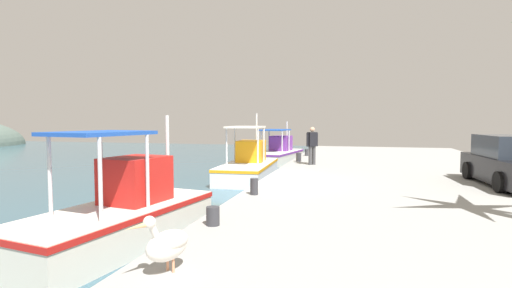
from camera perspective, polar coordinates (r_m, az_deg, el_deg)
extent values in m
cube|color=#9E9E99|center=(12.83, 23.09, -7.64)|extent=(36.00, 10.00, 0.80)
cube|color=silver|center=(9.29, -20.09, -11.55)|extent=(5.25, 2.70, 0.88)
cube|color=red|center=(9.20, -20.14, -9.38)|extent=(5.30, 2.75, 0.12)
cube|color=red|center=(9.54, -17.62, -5.10)|extent=(1.57, 1.37, 1.08)
cylinder|color=silver|center=(7.78, -22.37, -5.05)|extent=(0.08, 0.08, 1.64)
cylinder|color=silver|center=(8.80, -28.59, -4.24)|extent=(0.08, 0.08, 1.64)
cylinder|color=silver|center=(8.77, -16.01, -3.98)|extent=(0.08, 0.08, 1.64)
cylinder|color=silver|center=(9.68, -22.27, -3.40)|extent=(0.08, 0.08, 1.64)
cube|color=#1E4CB2|center=(8.66, -22.45, 1.50)|extent=(2.23, 1.73, 0.08)
cylinder|color=silver|center=(10.45, -13.16, -1.49)|extent=(0.10, 0.10, 2.09)
torus|color=orange|center=(9.90, -20.80, -4.86)|extent=(0.55, 0.18, 0.54)
cube|color=white|center=(18.21, -1.19, -4.12)|extent=(5.53, 2.33, 0.80)
cube|color=orange|center=(18.17, -1.19, -3.12)|extent=(5.57, 2.38, 0.12)
cube|color=orange|center=(18.77, -0.74, -1.07)|extent=(1.58, 1.31, 1.04)
cylinder|color=silver|center=(16.75, 0.28, -0.51)|extent=(0.08, 0.08, 1.69)
cylinder|color=silver|center=(17.08, -4.45, -0.44)|extent=(0.08, 0.08, 1.69)
cylinder|color=silver|center=(18.19, 1.18, -0.19)|extent=(0.08, 0.08, 1.69)
cylinder|color=silver|center=(18.50, -3.20, -0.13)|extent=(0.08, 0.08, 1.69)
cube|color=silver|center=(17.58, -1.55, 2.56)|extent=(2.28, 1.62, 0.08)
cylinder|color=silver|center=(20.06, 0.08, 1.18)|extent=(0.10, 0.10, 2.40)
torus|color=orange|center=(18.96, -2.71, -1.02)|extent=(0.54, 0.13, 0.54)
cube|color=silver|center=(25.61, 3.27, -1.93)|extent=(5.50, 2.80, 0.77)
cube|color=#723399|center=(25.58, 3.27, -1.26)|extent=(5.54, 2.84, 0.12)
cube|color=#723399|center=(26.16, 3.76, 0.13)|extent=(1.63, 1.43, 1.01)
cylinder|color=silver|center=(24.18, 3.95, 0.32)|extent=(0.08, 0.08, 1.40)
cylinder|color=silver|center=(24.68, 0.79, 0.39)|extent=(0.08, 0.08, 1.40)
cylinder|color=silver|center=(25.52, 4.98, 0.48)|extent=(0.08, 0.08, 1.40)
cylinder|color=silver|center=(26.00, 1.96, 0.55)|extent=(0.08, 0.08, 1.40)
cube|color=#1E4CB2|center=(25.05, 2.92, 2.13)|extent=(2.32, 1.80, 0.08)
cylinder|color=silver|center=(27.38, 4.66, 1.30)|extent=(0.10, 0.10, 1.99)
torus|color=orange|center=(26.29, 2.31, 0.15)|extent=(0.55, 0.18, 0.54)
cylinder|color=tan|center=(5.51, -13.15, -16.93)|extent=(0.04, 0.04, 0.22)
cylinder|color=tan|center=(5.42, -12.33, -17.26)|extent=(0.04, 0.04, 0.22)
ellipsoid|color=white|center=(5.35, -13.22, -14.71)|extent=(0.72, 0.56, 0.40)
ellipsoid|color=silver|center=(5.36, -12.79, -13.99)|extent=(0.65, 0.56, 0.28)
cylinder|color=white|center=(5.18, -14.96, -12.81)|extent=(0.21, 0.16, 0.27)
sphere|color=white|center=(5.09, -15.75, -11.24)|extent=(0.21, 0.21, 0.16)
cone|color=#F2B272|center=(4.98, -17.66, -11.83)|extent=(0.30, 0.19, 0.07)
cylinder|color=#3F3F42|center=(17.64, 8.69, -1.71)|extent=(0.16, 0.16, 0.85)
cylinder|color=#3F3F42|center=(17.53, 8.16, -1.74)|extent=(0.16, 0.16, 0.85)
cube|color=black|center=(17.53, 8.45, 0.71)|extent=(0.45, 0.47, 0.65)
cylinder|color=black|center=(17.68, 9.13, 0.66)|extent=(0.10, 0.10, 0.62)
cylinder|color=black|center=(17.39, 7.76, 0.63)|extent=(0.10, 0.10, 0.62)
sphere|color=tan|center=(17.51, 8.46, 2.20)|extent=(0.22, 0.22, 0.22)
cylinder|color=black|center=(12.69, 32.77, -4.84)|extent=(0.61, 0.21, 0.60)
cylinder|color=black|center=(15.06, 29.22, -3.49)|extent=(0.61, 0.21, 0.60)
cube|color=black|center=(14.15, 34.11, -3.22)|extent=(4.19, 1.93, 0.76)
cube|color=#262D38|center=(14.23, 33.98, -0.27)|extent=(2.29, 1.68, 0.68)
cylinder|color=#333338|center=(7.51, -6.50, -10.71)|extent=(0.26, 0.26, 0.36)
cylinder|color=#333338|center=(10.42, -0.28, -6.40)|extent=(0.22, 0.22, 0.45)
cylinder|color=#333338|center=(18.81, 6.43, -2.00)|extent=(0.26, 0.26, 0.43)
cylinder|color=#333338|center=(21.98, 7.61, -1.26)|extent=(0.20, 0.20, 0.40)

